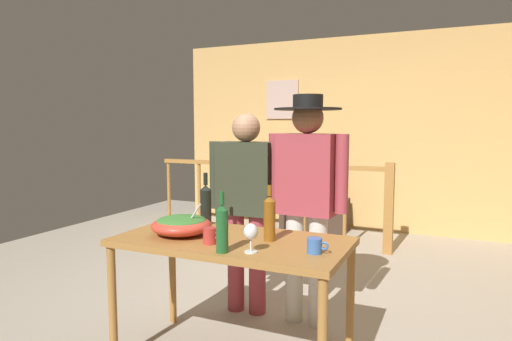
# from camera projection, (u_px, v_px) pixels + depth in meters

# --- Properties ---
(ground_plane) EXTENTS (7.51, 7.51, 0.00)m
(ground_plane) POSITION_uv_depth(u_px,v_px,m) (280.00, 301.00, 3.66)
(ground_plane) COLOR #9E9384
(back_wall) EXTENTS (5.20, 0.10, 2.65)m
(back_wall) POSITION_uv_depth(u_px,v_px,m) (356.00, 134.00, 6.15)
(back_wall) COLOR tan
(back_wall) RESTS_ON ground_plane
(framed_picture) EXTENTS (0.49, 0.03, 0.56)m
(framed_picture) POSITION_uv_depth(u_px,v_px,m) (282.00, 100.00, 6.48)
(framed_picture) COLOR tan
(stair_railing) EXTENTS (3.06, 0.10, 1.03)m
(stair_railing) POSITION_uv_depth(u_px,v_px,m) (301.00, 192.00, 5.37)
(stair_railing) COLOR #9E6B33
(stair_railing) RESTS_ON ground_plane
(tv_console) EXTENTS (0.90, 0.40, 0.45)m
(tv_console) POSITION_uv_depth(u_px,v_px,m) (315.00, 214.00, 6.14)
(tv_console) COLOR #38281E
(tv_console) RESTS_ON ground_plane
(flat_screen_tv) EXTENTS (0.57, 0.12, 0.43)m
(flat_screen_tv) POSITION_uv_depth(u_px,v_px,m) (314.00, 180.00, 6.06)
(flat_screen_tv) COLOR black
(flat_screen_tv) RESTS_ON tv_console
(serving_table) EXTENTS (1.38, 0.70, 0.77)m
(serving_table) POSITION_uv_depth(u_px,v_px,m) (232.00, 252.00, 2.66)
(serving_table) COLOR #9E6B33
(serving_table) RESTS_ON ground_plane
(salad_bowl) EXTENTS (0.37, 0.37, 0.21)m
(salad_bowl) POSITION_uv_depth(u_px,v_px,m) (182.00, 224.00, 2.73)
(salad_bowl) COLOR #CC3D2D
(salad_bowl) RESTS_ON serving_table
(wine_glass) EXTENTS (0.08, 0.08, 0.16)m
(wine_glass) POSITION_uv_depth(u_px,v_px,m) (251.00, 233.00, 2.35)
(wine_glass) COLOR silver
(wine_glass) RESTS_ON serving_table
(wine_bottle_amber) EXTENTS (0.07, 0.07, 0.33)m
(wine_bottle_amber) POSITION_uv_depth(u_px,v_px,m) (270.00, 217.00, 2.59)
(wine_bottle_amber) COLOR brown
(wine_bottle_amber) RESTS_ON serving_table
(wine_bottle_green) EXTENTS (0.07, 0.07, 0.33)m
(wine_bottle_green) POSITION_uv_depth(u_px,v_px,m) (222.00, 227.00, 2.35)
(wine_bottle_green) COLOR #1E5628
(wine_bottle_green) RESTS_ON serving_table
(wine_bottle_dark) EXTENTS (0.07, 0.07, 0.36)m
(wine_bottle_dark) POSITION_uv_depth(u_px,v_px,m) (206.00, 204.00, 3.01)
(wine_bottle_dark) COLOR black
(wine_bottle_dark) RESTS_ON serving_table
(mug_blue) EXTENTS (0.12, 0.08, 0.08)m
(mug_blue) POSITION_uv_depth(u_px,v_px,m) (315.00, 246.00, 2.34)
(mug_blue) COLOR #3866B2
(mug_blue) RESTS_ON serving_table
(mug_red) EXTENTS (0.11, 0.08, 0.09)m
(mug_red) POSITION_uv_depth(u_px,v_px,m) (210.00, 236.00, 2.53)
(mug_red) COLOR #B7332D
(mug_red) RESTS_ON serving_table
(person_standing_left) EXTENTS (0.61, 0.24, 1.53)m
(person_standing_left) POSITION_uv_depth(u_px,v_px,m) (246.00, 197.00, 3.37)
(person_standing_left) COLOR #9E3842
(person_standing_left) RESTS_ON ground_plane
(person_standing_right) EXTENTS (0.60, 0.48, 1.66)m
(person_standing_right) POSITION_uv_depth(u_px,v_px,m) (307.00, 188.00, 3.17)
(person_standing_right) COLOR beige
(person_standing_right) RESTS_ON ground_plane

